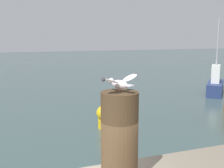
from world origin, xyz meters
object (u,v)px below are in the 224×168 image
boat_navy (216,85)px  channel_buoy (104,116)px  mooring_post (120,137)px  seagull (119,82)px

boat_navy → channel_buoy: size_ratio=3.37×
mooring_post → channel_buoy: size_ratio=0.78×
seagull → channel_buoy: seagull is taller
mooring_post → seagull: size_ratio=1.93×
mooring_post → seagull: seagull is taller
boat_navy → mooring_post: bearing=-134.2°
channel_buoy → seagull: bearing=-107.0°
mooring_post → boat_navy: bearing=45.8°
mooring_post → seagull: (-0.00, 0.00, 0.63)m
mooring_post → channel_buoy: (2.12, 6.94, -1.84)m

